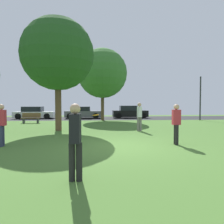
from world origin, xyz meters
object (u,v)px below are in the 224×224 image
person_thrower (1,123)px  street_lamp_post (200,98)px  birch_tree_lone (102,73)px  park_bench (31,118)px  frisbee_disc (96,115)px  parked_car_grey (83,113)px  person_bystander (75,138)px  parked_car_white (34,113)px  person_catcher (176,122)px  parked_car_black (129,112)px  person_walking (139,115)px  oak_tree_center (58,54)px

person_thrower → street_lamp_post: street_lamp_post is taller
birch_tree_lone → park_bench: bearing=-157.7°
frisbee_disc → street_lamp_post: street_lamp_post is taller
frisbee_disc → parked_car_grey: parked_car_grey is taller
parked_car_grey → park_bench: 6.99m
birch_tree_lone → frisbee_disc: 13.27m
person_bystander → park_bench: size_ratio=1.07×
person_bystander → parked_car_white: person_bystander is taller
person_thrower → street_lamp_post: 18.78m
birch_tree_lone → person_thrower: 13.96m
person_catcher → park_bench: person_catcher is taller
parked_car_white → person_thrower: bearing=-78.2°
parked_car_black → street_lamp_post: bearing=-31.5°
parked_car_black → parked_car_white: bearing=-179.0°
parked_car_grey → person_walking: bearing=-70.0°
birch_tree_lone → parked_car_black: birch_tree_lone is taller
person_bystander → parked_car_grey: 19.61m
birch_tree_lone → parked_car_black: 6.28m
parked_car_grey → parked_car_black: parked_car_black is taller
street_lamp_post → person_thrower: bearing=-140.6°
frisbee_disc → parked_car_grey: size_ratio=0.09×
birch_tree_lone → street_lamp_post: 10.38m
birch_tree_lone → street_lamp_post: birch_tree_lone is taller
frisbee_disc → parked_car_grey: (-1.48, 15.75, -0.61)m
person_thrower → parked_car_white: bearing=103.5°
birch_tree_lone → person_walking: (2.01, -8.56, -3.82)m
person_walking → frisbee_disc: 5.01m
parked_car_grey → street_lamp_post: (12.22, -3.75, 1.62)m
birch_tree_lone → frisbee_disc: size_ratio=19.27×
person_walking → birch_tree_lone: bearing=4.8°
birch_tree_lone → oak_tree_center: (-3.07, -7.87, 0.00)m
person_catcher → street_lamp_post: street_lamp_post is taller
birch_tree_lone → person_walking: birch_tree_lone is taller
park_bench → parked_car_grey: bearing=-126.7°
person_bystander → person_walking: bearing=-17.2°
parked_car_grey → oak_tree_center: bearing=-94.6°
person_bystander → parked_car_white: size_ratio=0.38×
person_catcher → parked_car_grey: size_ratio=0.41×
person_thrower → street_lamp_post: bearing=41.1°
frisbee_disc → park_bench: (-5.66, 10.15, -0.78)m
parked_car_grey → street_lamp_post: bearing=-17.1°
person_catcher → oak_tree_center: bearing=-39.5°
oak_tree_center → parked_car_grey: size_ratio=1.71×
person_catcher → parked_car_black: (0.73, 16.19, -0.26)m
parked_car_black → person_catcher: bearing=-92.6°
oak_tree_center → person_catcher: bearing=-41.2°
person_thrower → parked_car_white: size_ratio=0.38×
birch_tree_lone → parked_car_grey: birch_tree_lone is taller
person_walking → parked_car_black: size_ratio=0.43×
oak_tree_center → parked_car_black: (6.43, 11.21, -4.14)m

